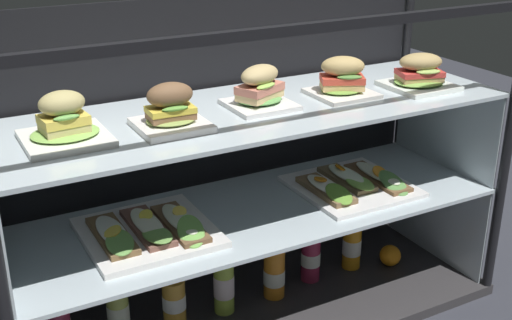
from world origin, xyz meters
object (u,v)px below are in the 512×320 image
at_px(plated_roll_sandwich_mid_left, 171,112).
at_px(open_sandwich_tray_near_right_corner, 148,230).
at_px(juice_bottle_front_second, 224,284).
at_px(orange_fruit_beside_bottles, 390,255).
at_px(juice_bottle_front_fourth, 174,301).
at_px(plated_roll_sandwich_right_of_center, 342,80).
at_px(plated_roll_sandwich_mid_right, 420,75).
at_px(open_sandwich_tray_center, 353,183).
at_px(juice_bottle_front_left_end, 352,245).
at_px(plated_roll_sandwich_far_left, 64,124).
at_px(plated_roll_sandwich_near_left_corner, 260,90).
at_px(juice_bottle_front_middle, 311,257).
at_px(juice_bottle_back_right, 274,271).
at_px(juice_bottle_tucked_behind, 118,308).

relative_size(plated_roll_sandwich_mid_left, open_sandwich_tray_near_right_corner, 0.51).
xyz_separation_m(juice_bottle_front_second, orange_fruit_beside_bottles, (0.62, -0.03, -0.06)).
bearing_deg(juice_bottle_front_fourth, open_sandwich_tray_near_right_corner, -147.92).
bearing_deg(plated_roll_sandwich_right_of_center, plated_roll_sandwich_mid_left, -176.44).
bearing_deg(plated_roll_sandwich_mid_left, plated_roll_sandwich_mid_right, -0.82).
xyz_separation_m(plated_roll_sandwich_right_of_center, open_sandwich_tray_center, (0.06, -0.00, -0.34)).
distance_m(open_sandwich_tray_near_right_corner, juice_bottle_front_fourth, 0.29).
xyz_separation_m(open_sandwich_tray_center, juice_bottle_front_left_end, (0.07, 0.08, -0.28)).
bearing_deg(juice_bottle_front_fourth, plated_roll_sandwich_far_left, -167.72).
distance_m(plated_roll_sandwich_mid_right, juice_bottle_front_fourth, 1.00).
relative_size(juice_bottle_front_left_end, orange_fruit_beside_bottles, 2.82).
bearing_deg(plated_roll_sandwich_near_left_corner, juice_bottle_front_left_end, 9.03).
relative_size(plated_roll_sandwich_mid_left, plated_roll_sandwich_near_left_corner, 1.00).
bearing_deg(plated_roll_sandwich_near_left_corner, juice_bottle_front_second, 159.69).
distance_m(plated_roll_sandwich_right_of_center, juice_bottle_front_middle, 0.63).
distance_m(open_sandwich_tray_center, orange_fruit_beside_bottles, 0.38).
xyz_separation_m(plated_roll_sandwich_right_of_center, juice_bottle_front_left_end, (0.13, 0.08, -0.62)).
bearing_deg(juice_bottle_front_middle, plated_roll_sandwich_right_of_center, -67.43).
height_order(open_sandwich_tray_near_right_corner, orange_fruit_beside_bottles, open_sandwich_tray_near_right_corner).
bearing_deg(orange_fruit_beside_bottles, juice_bottle_front_left_end, 155.81).
relative_size(plated_roll_sandwich_far_left, orange_fruit_beside_bottles, 2.71).
bearing_deg(plated_roll_sandwich_far_left, juice_bottle_front_left_end, 4.94).
height_order(plated_roll_sandwich_near_left_corner, orange_fruit_beside_bottles, plated_roll_sandwich_near_left_corner).
bearing_deg(plated_roll_sandwich_mid_right, juice_bottle_back_right, 167.33).
xyz_separation_m(plated_roll_sandwich_near_left_corner, orange_fruit_beside_bottles, (0.52, 0.01, -0.67)).
relative_size(juice_bottle_front_middle, juice_bottle_front_left_end, 1.01).
distance_m(juice_bottle_back_right, juice_bottle_front_middle, 0.16).
height_order(open_sandwich_tray_center, juice_bottle_front_left_end, open_sandwich_tray_center).
relative_size(juice_bottle_front_second, juice_bottle_front_left_end, 1.10).
distance_m(plated_roll_sandwich_mid_left, plated_roll_sandwich_mid_right, 0.80).
relative_size(open_sandwich_tray_center, juice_bottle_back_right, 1.48).
distance_m(plated_roll_sandwich_right_of_center, plated_roll_sandwich_mid_right, 0.26).
height_order(plated_roll_sandwich_near_left_corner, open_sandwich_tray_near_right_corner, plated_roll_sandwich_near_left_corner).
relative_size(plated_roll_sandwich_right_of_center, open_sandwich_tray_center, 0.51).
bearing_deg(plated_roll_sandwich_mid_left, open_sandwich_tray_near_right_corner, 147.24).
bearing_deg(plated_roll_sandwich_mid_right, juice_bottle_front_middle, 156.17).
distance_m(plated_roll_sandwich_far_left, orange_fruit_beside_bottles, 1.25).
xyz_separation_m(open_sandwich_tray_near_right_corner, juice_bottle_front_middle, (0.58, 0.07, -0.28)).
bearing_deg(juice_bottle_front_middle, open_sandwich_tray_near_right_corner, -172.78).
xyz_separation_m(open_sandwich_tray_center, juice_bottle_back_right, (-0.25, 0.06, -0.27)).
relative_size(plated_roll_sandwich_near_left_corner, juice_bottle_tucked_behind, 0.67).
bearing_deg(juice_bottle_front_second, plated_roll_sandwich_mid_right, -9.21).
height_order(juice_bottle_tucked_behind, juice_bottle_front_left_end, juice_bottle_tucked_behind).
bearing_deg(open_sandwich_tray_center, plated_roll_sandwich_mid_right, -12.88).
bearing_deg(plated_roll_sandwich_far_left, juice_bottle_back_right, 5.10).
bearing_deg(plated_roll_sandwich_near_left_corner, juice_bottle_front_middle, 15.56).
bearing_deg(juice_bottle_tucked_behind, plated_roll_sandwich_mid_right, -7.38).
height_order(plated_roll_sandwich_mid_right, juice_bottle_back_right, plated_roll_sandwich_mid_right).
bearing_deg(juice_bottle_front_left_end, open_sandwich_tray_center, -132.40).
height_order(plated_roll_sandwich_far_left, juice_bottle_front_middle, plated_roll_sandwich_far_left).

